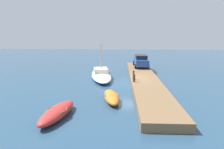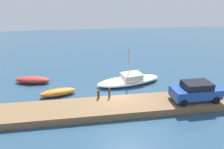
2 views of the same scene
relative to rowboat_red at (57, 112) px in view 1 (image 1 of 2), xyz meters
The scene contains 8 objects.
ground_plane 10.22m from the rowboat_red, 29.39° to the right, with size 84.00×84.00×0.00m, color navy.
dock_platform 11.30m from the rowboat_red, 38.02° to the right, with size 21.32×3.07×0.62m, color brown.
rowboat_red is the anchor object (origin of this frame).
sailboat_white 11.19m from the rowboat_red, ahead, with size 7.79×3.70×4.25m.
rowboat_orange 4.78m from the rowboat_red, 47.10° to the right, with size 3.69×1.81×0.71m.
mooring_post_west 9.20m from the rowboat_red, 38.17° to the right, with size 0.23×0.23×0.80m, color #47331E.
mooring_post_mid_west 10.02m from the rowboat_red, 34.56° to the right, with size 0.19×0.19×0.97m, color #47331E.
parked_car 17.46m from the rowboat_red, 24.65° to the right, with size 4.35×2.06×1.77m.
Camera 1 is at (-20.29, 0.83, 5.65)m, focal length 29.71 mm.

